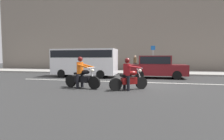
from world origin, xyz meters
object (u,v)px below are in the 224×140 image
(parked_sedan_maroon, at_px, (156,67))
(motorcycle_with_rider_crimson, at_px, (129,77))
(motorcycle_with_rider_orange_stripe, at_px, (82,75))
(pedestrian_bystander, at_px, (135,62))
(parked_van_white, at_px, (85,61))
(street_sign_post, at_px, (153,56))

(parked_sedan_maroon, bearing_deg, motorcycle_with_rider_crimson, -104.83)
(motorcycle_with_rider_orange_stripe, relative_size, parked_sedan_maroon, 0.49)
(motorcycle_with_rider_orange_stripe, relative_size, pedestrian_bystander, 1.26)
(pedestrian_bystander, bearing_deg, parked_sedan_maroon, -65.53)
(motorcycle_with_rider_crimson, relative_size, motorcycle_with_rider_orange_stripe, 0.83)
(motorcycle_with_rider_crimson, height_order, parked_sedan_maroon, parked_sedan_maroon)
(motorcycle_with_rider_crimson, distance_m, parked_sedan_maroon, 5.75)
(pedestrian_bystander, bearing_deg, parked_van_white, -126.77)
(street_sign_post, bearing_deg, pedestrian_bystander, -163.29)
(parked_sedan_maroon, height_order, parked_van_white, parked_van_white)
(street_sign_post, bearing_deg, parked_sedan_maroon, -87.46)
(parked_sedan_maroon, relative_size, pedestrian_bystander, 2.58)
(parked_van_white, xyz_separation_m, pedestrian_bystander, (3.66, 4.90, -0.21))
(parked_sedan_maroon, bearing_deg, parked_van_white, -175.59)
(parked_van_white, bearing_deg, motorcycle_with_rider_crimson, -50.46)
(parked_van_white, distance_m, street_sign_post, 7.74)
(motorcycle_with_rider_orange_stripe, distance_m, pedestrian_bystander, 10.16)
(motorcycle_with_rider_orange_stripe, distance_m, parked_sedan_maroon, 6.75)
(motorcycle_with_rider_crimson, distance_m, pedestrian_bystander, 10.05)
(parked_van_white, bearing_deg, parked_sedan_maroon, 4.41)
(motorcycle_with_rider_crimson, bearing_deg, motorcycle_with_rider_orange_stripe, 178.96)
(motorcycle_with_rider_crimson, bearing_deg, parked_van_white, 129.54)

